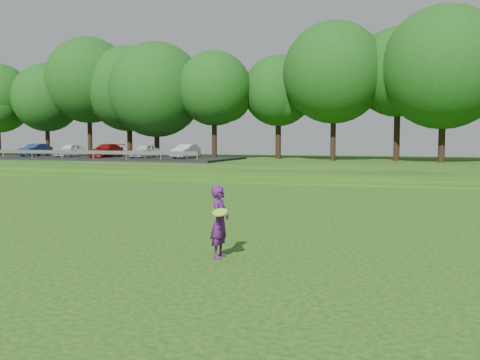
% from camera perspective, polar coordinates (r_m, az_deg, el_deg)
% --- Properties ---
extents(ground, '(140.00, 140.00, 0.00)m').
position_cam_1_polar(ground, '(9.91, -4.98, -10.02)').
color(ground, '#153F0C').
rests_on(ground, ground).
extents(berm, '(130.00, 30.00, 0.60)m').
position_cam_1_polar(berm, '(42.95, 14.42, 1.41)').
color(berm, '#153F0C').
rests_on(berm, ground).
extents(walking_path, '(130.00, 1.60, 0.04)m').
position_cam_1_polar(walking_path, '(29.09, 11.79, -0.48)').
color(walking_path, gray).
rests_on(walking_path, ground).
extents(treeline, '(104.00, 7.00, 15.00)m').
position_cam_1_polar(treeline, '(47.22, 15.08, 11.15)').
color(treeline, '#104814').
rests_on(treeline, berm).
extents(parking_lot, '(24.00, 9.00, 1.38)m').
position_cam_1_polar(parking_lot, '(50.11, -14.21, 2.65)').
color(parking_lot, black).
rests_on(parking_lot, berm).
extents(woman, '(0.49, 0.78, 1.50)m').
position_cam_1_polar(woman, '(11.12, -2.16, -4.46)').
color(woman, '#501767').
rests_on(woman, ground).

